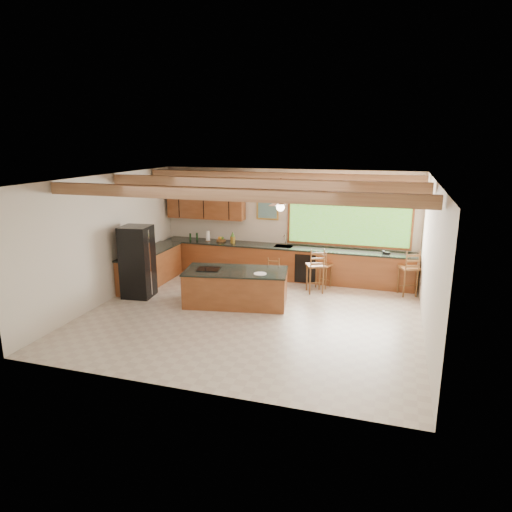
% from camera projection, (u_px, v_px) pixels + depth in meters
% --- Properties ---
extents(ground, '(7.20, 7.20, 0.00)m').
position_uv_depth(ground, '(252.00, 315.00, 10.10)').
color(ground, '#C1B5A0').
rests_on(ground, ground).
extents(room_shell, '(7.27, 6.54, 3.02)m').
position_uv_depth(room_shell, '(253.00, 212.00, 10.20)').
color(room_shell, beige).
rests_on(room_shell, ground).
extents(counter_run, '(7.12, 3.10, 1.26)m').
position_uv_depth(counter_run, '(251.00, 263.00, 12.55)').
color(counter_run, brown).
rests_on(counter_run, ground).
extents(island, '(2.53, 1.51, 0.85)m').
position_uv_depth(island, '(236.00, 287.00, 10.70)').
color(island, brown).
rests_on(island, ground).
extents(refrigerator, '(0.75, 0.74, 1.77)m').
position_uv_depth(refrigerator, '(138.00, 262.00, 11.12)').
color(refrigerator, black).
rests_on(refrigerator, ground).
extents(bar_stool_a, '(0.36, 0.36, 0.96)m').
position_uv_depth(bar_stool_a, '(274.00, 272.00, 11.37)').
color(bar_stool_a, brown).
rests_on(bar_stool_a, ground).
extents(bar_stool_b, '(0.45, 0.45, 1.00)m').
position_uv_depth(bar_stool_b, '(323.00, 266.00, 11.83)').
color(bar_stool_b, brown).
rests_on(bar_stool_b, ground).
extents(bar_stool_c, '(0.56, 0.56, 1.17)m').
position_uv_depth(bar_stool_c, '(315.00, 267.00, 11.40)').
color(bar_stool_c, brown).
rests_on(bar_stool_c, ground).
extents(bar_stool_d, '(0.55, 0.56, 1.17)m').
position_uv_depth(bar_stool_d, '(409.00, 269.00, 11.20)').
color(bar_stool_d, brown).
rests_on(bar_stool_d, ground).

